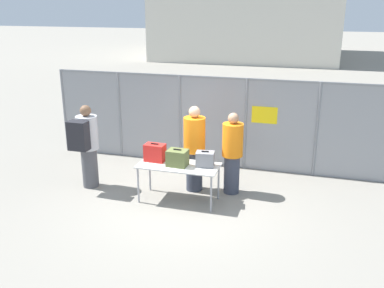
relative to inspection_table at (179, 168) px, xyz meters
name	(u,v)px	position (x,y,z in m)	size (l,w,h in m)	color
ground_plane	(184,204)	(0.15, -0.15, -0.72)	(120.00, 120.00, 0.00)	gray
fence_section	(213,120)	(0.16, 2.20, 0.45)	(8.30, 0.07, 2.24)	gray
inspection_table	(179,168)	(0.00, 0.00, 0.00)	(1.64, 0.75, 0.79)	silver
suitcase_red	(155,153)	(-0.54, 0.09, 0.25)	(0.42, 0.27, 0.38)	red
suitcase_olive	(177,158)	(-0.01, -0.04, 0.23)	(0.41, 0.33, 0.35)	#566033
suitcase_grey	(205,159)	(0.53, 0.09, 0.22)	(0.39, 0.31, 0.32)	slate
traveler_hooded	(86,144)	(-2.11, 0.09, 0.30)	(0.46, 0.71, 1.84)	#4C4C51
security_worker_near	(194,148)	(0.15, 0.62, 0.24)	(0.46, 0.46, 1.87)	#383D4C
security_worker_far	(232,152)	(0.96, 0.71, 0.19)	(0.44, 0.44, 1.76)	#383D4C
utility_trailer	(315,128)	(2.61, 4.98, -0.33)	(4.26, 2.23, 0.66)	#4C6B47
distant_hangar	(253,12)	(-2.59, 26.39, 2.50)	(12.73, 12.30, 6.44)	beige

